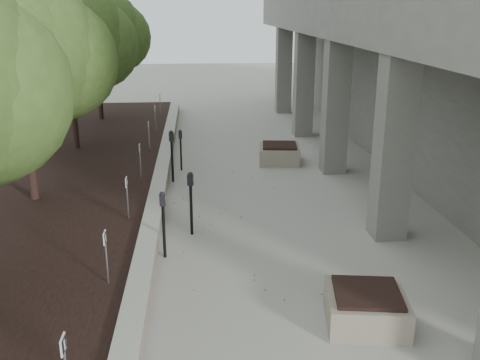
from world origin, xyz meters
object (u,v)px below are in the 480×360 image
planter_front (366,307)px  planter_back (279,153)px  crabapple_tree_3 (22,88)px  crabapple_tree_4 (69,65)px  parking_meter_4 (172,156)px  crabapple_tree_5 (96,53)px  parking_meter_5 (181,150)px  parking_meter_2 (164,225)px  parking_meter_3 (191,204)px

planter_front → planter_back: size_ratio=0.96×
crabapple_tree_3 → crabapple_tree_4: bearing=90.0°
parking_meter_4 → planter_back: 3.90m
crabapple_tree_5 → parking_meter_5: (3.50, -6.52, -2.47)m
parking_meter_2 → planter_front: parking_meter_2 is taller
parking_meter_2 → planter_back: bearing=61.7°
parking_meter_2 → planter_back: 7.66m
crabapple_tree_5 → parking_meter_3: (3.85, -11.60, -2.38)m
crabapple_tree_4 → parking_meter_4: size_ratio=3.53×
parking_meter_5 → planter_back: 3.29m
parking_meter_2 → parking_meter_4: size_ratio=0.92×
crabapple_tree_5 → parking_meter_4: (3.28, -7.67, -2.35)m
crabapple_tree_3 → parking_meter_4: bearing=35.4°
planter_front → parking_meter_2: bearing=141.2°
parking_meter_5 → planter_back: (3.20, 0.66, -0.35)m
crabapple_tree_4 → crabapple_tree_5: same height
crabapple_tree_3 → parking_meter_3: size_ratio=3.69×
parking_meter_2 → parking_meter_4: bearing=88.3°
parking_meter_2 → parking_meter_3: 1.25m
planter_back → parking_meter_5: bearing=-168.4°
parking_meter_2 → planter_back: (3.40, 6.86, -0.41)m
planter_front → planter_back: 9.57m
planter_back → planter_front: bearing=-90.1°
crabapple_tree_3 → crabapple_tree_4: size_ratio=1.00×
planter_back → parking_meter_4: bearing=-152.1°
crabapple_tree_4 → parking_meter_4: bearing=-39.2°
crabapple_tree_4 → parking_meter_3: (3.85, -6.60, -2.38)m
parking_meter_3 → parking_meter_2: bearing=-102.9°
parking_meter_2 → parking_meter_5: parking_meter_2 is taller
parking_meter_3 → parking_meter_4: 3.96m
parking_meter_3 → planter_front: size_ratio=1.18×
parking_meter_2 → planter_back: parking_meter_2 is taller
crabapple_tree_3 → planter_back: size_ratio=4.17×
parking_meter_3 → planter_front: parking_meter_3 is taller
parking_meter_4 → planter_back: (3.42, 1.81, -0.47)m
crabapple_tree_3 → parking_meter_5: bearing=44.8°
crabapple_tree_3 → parking_meter_3: 4.80m
crabapple_tree_4 → parking_meter_3: size_ratio=3.69×
parking_meter_2 → planter_back: size_ratio=1.09×
parking_meter_2 → planter_front: (3.37, -2.71, -0.42)m
planter_back → crabapple_tree_5: bearing=138.8°
crabapple_tree_3 → parking_meter_2: 4.91m
crabapple_tree_3 → crabapple_tree_5: 10.00m
crabapple_tree_5 → parking_meter_2: 13.36m
crabapple_tree_4 → parking_meter_2: 8.74m
planter_front → planter_back: (0.02, 9.57, 0.01)m
crabapple_tree_4 → planter_back: bearing=-7.4°
planter_front → planter_back: planter_back is taller
crabapple_tree_5 → parking_meter_2: size_ratio=3.82×
parking_meter_3 → parking_meter_4: (-0.57, 3.92, 0.03)m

